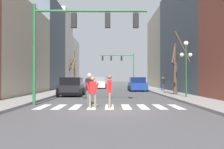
{
  "coord_description": "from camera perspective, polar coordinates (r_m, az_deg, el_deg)",
  "views": [
    {
      "loc": [
        0.06,
        -12.53,
        1.52
      ],
      "look_at": [
        0.28,
        27.67,
        2.15
      ],
      "focal_mm": 42.0,
      "sensor_mm": 36.0,
      "label": 1
    }
  ],
  "objects": [
    {
      "name": "car_parked_left_mid",
      "position": [
        40.72,
        -2.79,
        -1.85
      ],
      "size": [
        2.19,
        4.18,
        1.82
      ],
      "rotation": [
        0.0,
        0.0,
        -1.57
      ],
      "color": "silver",
      "rests_on": "ground_plane"
    },
    {
      "name": "street_lamp_right_corner",
      "position": [
        20.6,
        15.82,
        3.66
      ],
      "size": [
        0.95,
        0.36,
        4.23
      ],
      "color": "#1E4C2D",
      "rests_on": "sidewalk_right"
    },
    {
      "name": "building_row_right",
      "position": [
        29.9,
        19.25,
        7.7
      ],
      "size": [
        6.0,
        42.44,
        12.2
      ],
      "color": "#934C3D",
      "rests_on": "ground_plane"
    },
    {
      "name": "car_parked_right_far",
      "position": [
        32.27,
        5.53,
        -2.2
      ],
      "size": [
        2.19,
        4.61,
        1.68
      ],
      "rotation": [
        0.0,
        0.0,
        1.57
      ],
      "color": "navy",
      "rests_on": "ground_plane"
    },
    {
      "name": "pedestrian_near_right_corner",
      "position": [
        14.65,
        -4.93,
        -2.64
      ],
      "size": [
        0.47,
        0.72,
        1.82
      ],
      "rotation": [
        0.0,
        0.0,
        4.19
      ],
      "color": "#4C4C51",
      "rests_on": "ground_plane"
    },
    {
      "name": "crosswalk_stripes",
      "position": [
        14.19,
        -0.56,
        -7.03
      ],
      "size": [
        7.65,
        2.6,
        0.01
      ],
      "color": "white",
      "rests_on": "ground_plane"
    },
    {
      "name": "pedestrian_on_right_sidewalk",
      "position": [
        30.88,
        11.03,
        -1.72
      ],
      "size": [
        0.57,
        0.48,
        1.55
      ],
      "rotation": [
        0.0,
        0.0,
        2.47
      ],
      "color": "#282D47",
      "rests_on": "sidewalk_right"
    },
    {
      "name": "traffic_signal_far",
      "position": [
        48.4,
        1.92,
        2.75
      ],
      "size": [
        6.44,
        0.28,
        6.21
      ],
      "color": "#236038",
      "rests_on": "ground_plane"
    },
    {
      "name": "pedestrian_on_left_sidewalk",
      "position": [
        13.32,
        -0.55,
        -3.06
      ],
      "size": [
        0.24,
        0.74,
        1.72
      ],
      "rotation": [
        0.0,
        0.0,
        1.61
      ],
      "color": "#7A705B",
      "rests_on": "ground_plane"
    },
    {
      "name": "building_row_left",
      "position": [
        34.0,
        -17.6,
        6.07
      ],
      "size": [
        6.0,
        52.27,
        13.12
      ],
      "color": "#934C3D",
      "rests_on": "ground_plane"
    },
    {
      "name": "street_tree_right_near",
      "position": [
        23.36,
        13.83,
        1.53
      ],
      "size": [
        2.06,
        2.36,
        5.52
      ],
      "color": "#473828",
      "rests_on": "sidewalk_right"
    },
    {
      "name": "ground_plane",
      "position": [
        12.63,
        -0.6,
        -7.81
      ],
      "size": [
        240.0,
        240.0,
        0.0
      ],
      "primitive_type": "plane",
      "color": "#4C4C4F"
    },
    {
      "name": "car_parked_right_near",
      "position": [
        23.36,
        -8.77,
        -2.75
      ],
      "size": [
        2.14,
        4.26,
        1.62
      ],
      "rotation": [
        0.0,
        0.0,
        1.57
      ],
      "color": "black",
      "rests_on": "ground_plane"
    },
    {
      "name": "traffic_signal_near",
      "position": [
        15.34,
        -7.53,
        9.58
      ],
      "size": [
        6.56,
        0.28,
        5.81
      ],
      "color": "#236038",
      "rests_on": "ground_plane"
    },
    {
      "name": "pedestrian_crossing_street",
      "position": [
        13.36,
        -4.25,
        -3.29
      ],
      "size": [
        0.67,
        0.35,
        1.62
      ],
      "rotation": [
        0.0,
        0.0,
        3.55
      ],
      "color": "#7A705B",
      "rests_on": "ground_plane"
    },
    {
      "name": "street_tree_left_near",
      "position": [
        46.27,
        -8.28,
        0.95
      ],
      "size": [
        1.94,
        2.98,
        6.33
      ],
      "color": "brown",
      "rests_on": "sidewalk_left"
    }
  ]
}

